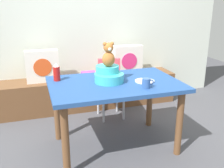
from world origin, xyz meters
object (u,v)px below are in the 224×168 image
object	(u,v)px
teddy_bear	(109,55)
coffee_mug	(146,83)
pillow_floral_left	(42,66)
pillow_floral_right	(128,60)
book_stack	(89,75)
ketchup_bottle	(57,73)
infant_seat_teal	(109,75)
dining_table	(115,92)
dinner_plate_near	(145,81)
highchair	(110,80)

from	to	relation	value
teddy_bear	coffee_mug	bearing A→B (deg)	-46.85
pillow_floral_left	pillow_floral_right	distance (m)	1.25
pillow_floral_right	book_stack	world-z (taller)	pillow_floral_right
ketchup_bottle	pillow_floral_left	bearing A→B (deg)	96.33
coffee_mug	pillow_floral_left	bearing A→B (deg)	121.98
pillow_floral_right	infant_seat_teal	world-z (taller)	same
dining_table	dinner_plate_near	xyz separation A→B (m)	(0.30, -0.07, 0.11)
pillow_floral_right	ketchup_bottle	size ratio (longest dim) A/B	2.38
pillow_floral_right	teddy_bear	world-z (taller)	teddy_bear
dinner_plate_near	highchair	bearing A→B (deg)	97.97
pillow_floral_left	coffee_mug	bearing A→B (deg)	-58.02
book_stack	dinner_plate_near	world-z (taller)	dinner_plate_near
highchair	infant_seat_teal	size ratio (longest dim) A/B	2.39
pillow_floral_left	ketchup_bottle	world-z (taller)	ketchup_bottle
pillow_floral_right	ketchup_bottle	bearing A→B (deg)	-141.01
coffee_mug	dinner_plate_near	distance (m)	0.20
book_stack	dining_table	xyz separation A→B (m)	(0.01, -1.19, 0.14)
book_stack	dinner_plate_near	xyz separation A→B (m)	(0.31, -1.26, 0.25)
pillow_floral_left	dining_table	bearing A→B (deg)	-60.43
highchair	infant_seat_teal	xyz separation A→B (m)	(-0.24, -0.71, 0.29)
dining_table	dinner_plate_near	bearing A→B (deg)	-13.75
teddy_bear	dinner_plate_near	xyz separation A→B (m)	(0.35, -0.12, -0.27)
teddy_bear	dinner_plate_near	distance (m)	0.46
pillow_floral_left	teddy_bear	size ratio (longest dim) A/B	1.76
teddy_bear	coffee_mug	distance (m)	0.48
highchair	coffee_mug	distance (m)	1.05
infant_seat_teal	dining_table	bearing A→B (deg)	-37.99
pillow_floral_left	book_stack	xyz separation A→B (m)	(0.65, 0.02, -0.18)
highchair	teddy_bear	world-z (taller)	teddy_bear
highchair	teddy_bear	xyz separation A→B (m)	(-0.24, -0.71, 0.50)
pillow_floral_left	coffee_mug	size ratio (longest dim) A/B	3.67
highchair	pillow_floral_left	bearing A→B (deg)	153.80
teddy_bear	book_stack	bearing A→B (deg)	87.96
pillow_floral_left	highchair	size ratio (longest dim) A/B	0.56
infant_seat_teal	coffee_mug	world-z (taller)	infant_seat_teal
teddy_bear	ketchup_bottle	xyz separation A→B (m)	(-0.50, 0.20, -0.19)
coffee_mug	ketchup_bottle	bearing A→B (deg)	147.56
pillow_floral_right	coffee_mug	size ratio (longest dim) A/B	3.67
pillow_floral_right	infant_seat_teal	distance (m)	1.30
pillow_floral_right	infant_seat_teal	bearing A→B (deg)	-119.70
dining_table	ketchup_bottle	xyz separation A→B (m)	(-0.56, 0.24, 0.19)
dining_table	coffee_mug	size ratio (longest dim) A/B	11.09
pillow_floral_left	ketchup_bottle	bearing A→B (deg)	-83.67
pillow_floral_right	dinner_plate_near	xyz separation A→B (m)	(-0.29, -1.24, 0.07)
infant_seat_teal	dinner_plate_near	size ratio (longest dim) A/B	1.65
book_stack	highchair	size ratio (longest dim) A/B	0.25
coffee_mug	book_stack	bearing A→B (deg)	99.57
pillow_floral_right	dinner_plate_near	size ratio (longest dim) A/B	2.20
ketchup_bottle	teddy_bear	bearing A→B (deg)	-21.38
infant_seat_teal	coffee_mug	size ratio (longest dim) A/B	2.75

